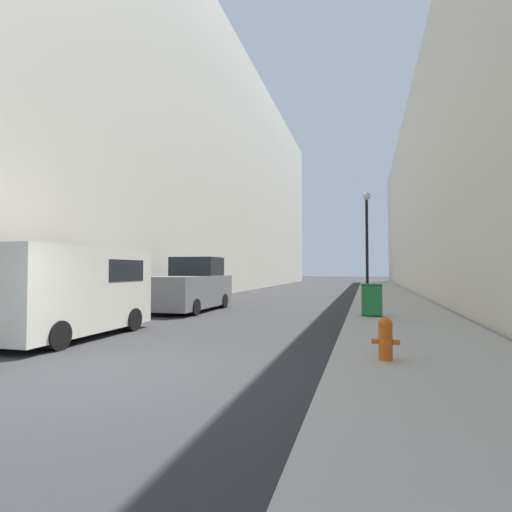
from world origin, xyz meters
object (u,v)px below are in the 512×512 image
fire_hydrant (385,338)px  trash_bin (372,299)px  lamppost (367,237)px  white_van (74,288)px  pickup_truck (190,288)px

fire_hydrant → trash_bin: (-0.14, 6.95, 0.17)m
fire_hydrant → lamppost: 11.76m
fire_hydrant → trash_bin: bearing=91.2°
white_van → trash_bin: bearing=37.3°
white_van → pickup_truck: white_van is taller
lamppost → fire_hydrant: bearing=-88.7°
trash_bin → lamppost: lamppost is taller
lamppost → trash_bin: bearing=-88.4°
trash_bin → lamppost: bearing=91.6°
lamppost → pickup_truck: lamppost is taller
fire_hydrant → white_van: bearing=170.5°
trash_bin → white_van: bearing=-142.7°
pickup_truck → lamppost: bearing=23.5°
pickup_truck → white_van: bearing=-90.0°
trash_bin → lamppost: 5.15m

